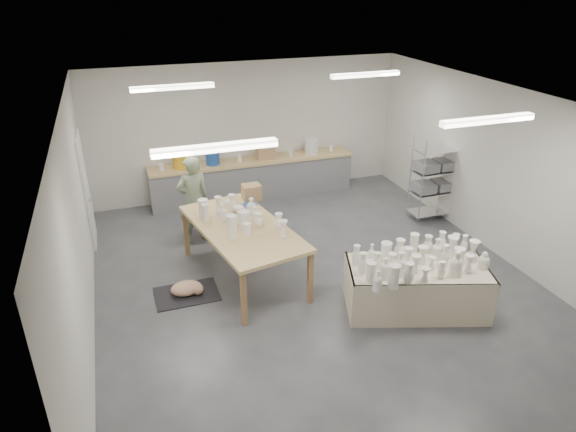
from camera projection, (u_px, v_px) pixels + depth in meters
name	position (u px, v px, depth m)	size (l,w,h in m)	color
room	(307.00, 162.00, 7.85)	(8.00, 8.02, 3.00)	#424449
back_counter	(253.00, 177.00, 11.62)	(4.60, 0.60, 1.24)	tan
wire_shelf	(434.00, 177.00, 10.44)	(0.88, 0.48, 1.80)	silver
drying_table	(416.00, 284.00, 7.73)	(2.28, 1.62, 1.10)	olive
work_table	(242.00, 223.00, 8.43)	(1.73, 2.73, 1.33)	tan
rug	(187.00, 294.00, 8.23)	(1.00, 0.70, 0.02)	black
cat	(188.00, 288.00, 8.18)	(0.57, 0.47, 0.21)	white
potter	(193.00, 200.00, 9.55)	(0.62, 0.41, 1.71)	gray
red_stool	(193.00, 220.00, 10.02)	(0.41, 0.41, 0.35)	#AD2818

